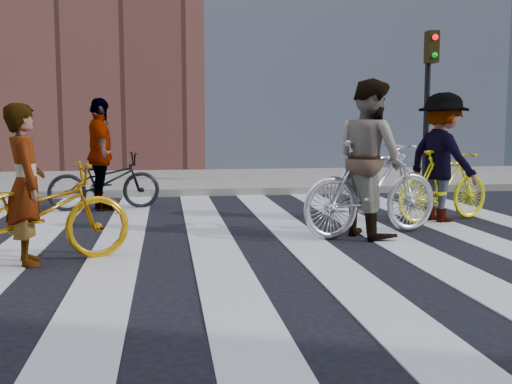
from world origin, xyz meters
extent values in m
plane|color=black|center=(0.00, 0.00, 0.00)|extent=(100.00, 100.00, 0.00)
cube|color=gray|center=(0.00, 7.50, 0.07)|extent=(100.00, 5.00, 0.15)
cube|color=silver|center=(-2.75, 0.00, 0.01)|extent=(0.55, 10.00, 0.01)
cube|color=silver|center=(-1.65, 0.00, 0.01)|extent=(0.55, 10.00, 0.01)
cube|color=silver|center=(-0.55, 0.00, 0.01)|extent=(0.55, 10.00, 0.01)
cube|color=silver|center=(0.55, 0.00, 0.01)|extent=(0.55, 10.00, 0.01)
cube|color=silver|center=(1.65, 0.00, 0.01)|extent=(0.55, 10.00, 0.01)
cube|color=silver|center=(2.75, 0.00, 0.01)|extent=(0.55, 10.00, 0.01)
cylinder|color=black|center=(4.40, 5.40, 1.60)|extent=(0.12, 0.12, 3.20)
cube|color=black|center=(4.40, 5.25, 3.00)|extent=(0.22, 0.28, 0.65)
sphere|color=red|center=(4.40, 5.10, 3.18)|extent=(0.12, 0.12, 0.12)
sphere|color=#0CCC26|center=(4.40, 5.10, 2.82)|extent=(0.12, 0.12, 0.12)
imported|color=#C3890A|center=(-2.43, -0.46, 0.51)|extent=(2.07, 1.28, 1.03)
imported|color=silver|center=(1.50, 0.51, 0.61)|extent=(2.12, 1.18, 1.23)
imported|color=#FAFF0E|center=(2.92, 1.45, 0.52)|extent=(1.81, 1.06, 1.05)
imported|color=black|center=(-2.10, 3.40, 0.48)|extent=(1.91, 1.02, 0.95)
imported|color=slate|center=(-2.48, -0.46, 0.81)|extent=(0.56, 0.69, 1.63)
imported|color=slate|center=(1.45, 0.51, 0.99)|extent=(1.01, 1.14, 1.97)
imported|color=slate|center=(2.87, 1.45, 0.93)|extent=(1.07, 1.37, 1.87)
imported|color=slate|center=(-2.15, 3.40, 0.92)|extent=(0.68, 1.15, 1.85)
camera|label=1|loc=(-1.08, -6.71, 1.42)|focal=42.00mm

